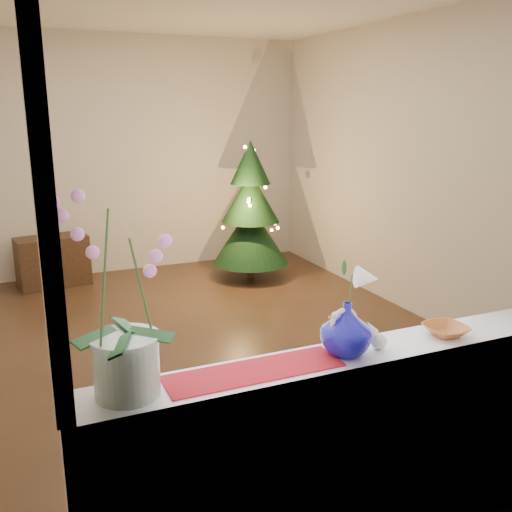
{
  "coord_description": "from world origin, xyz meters",
  "views": [
    {
      "loc": [
        -1.17,
        -4.2,
        1.9
      ],
      "look_at": [
        0.05,
        -1.4,
        1.1
      ],
      "focal_mm": 40.0,
      "sensor_mm": 36.0,
      "label": 1
    }
  ],
  "objects_px": {
    "paperweight": "(379,341)",
    "blue_vase": "(347,325)",
    "amber_dish": "(446,331)",
    "side_table": "(53,261)",
    "orchid_pot": "(122,296)",
    "xmas_tree": "(250,211)",
    "swan": "(353,331)"
  },
  "relations": [
    {
      "from": "side_table",
      "to": "orchid_pot",
      "type": "bearing_deg",
      "value": -99.72
    },
    {
      "from": "orchid_pot",
      "to": "paperweight",
      "type": "xyz_separation_m",
      "value": [
        1.04,
        -0.03,
        -0.33
      ]
    },
    {
      "from": "paperweight",
      "to": "xmas_tree",
      "type": "height_order",
      "value": "xmas_tree"
    },
    {
      "from": "paperweight",
      "to": "side_table",
      "type": "height_order",
      "value": "paperweight"
    },
    {
      "from": "side_table",
      "to": "blue_vase",
      "type": "bearing_deg",
      "value": -88.68
    },
    {
      "from": "blue_vase",
      "to": "side_table",
      "type": "xyz_separation_m",
      "value": [
        -0.83,
        4.54,
        -0.77
      ]
    },
    {
      "from": "orchid_pot",
      "to": "paperweight",
      "type": "bearing_deg",
      "value": -1.62
    },
    {
      "from": "orchid_pot",
      "to": "blue_vase",
      "type": "height_order",
      "value": "orchid_pot"
    },
    {
      "from": "blue_vase",
      "to": "paperweight",
      "type": "relative_size",
      "value": 3.69
    },
    {
      "from": "swan",
      "to": "xmas_tree",
      "type": "xyz_separation_m",
      "value": [
        1.23,
        3.95,
        -0.24
      ]
    },
    {
      "from": "swan",
      "to": "amber_dish",
      "type": "xyz_separation_m",
      "value": [
        0.48,
        -0.01,
        -0.08
      ]
    },
    {
      "from": "paperweight",
      "to": "amber_dish",
      "type": "distance_m",
      "value": 0.36
    },
    {
      "from": "orchid_pot",
      "to": "amber_dish",
      "type": "relative_size",
      "value": 4.59
    },
    {
      "from": "xmas_tree",
      "to": "side_table",
      "type": "distance_m",
      "value": 2.23
    },
    {
      "from": "amber_dish",
      "to": "blue_vase",
      "type": "bearing_deg",
      "value": 179.18
    },
    {
      "from": "swan",
      "to": "xmas_tree",
      "type": "distance_m",
      "value": 4.14
    },
    {
      "from": "orchid_pot",
      "to": "swan",
      "type": "height_order",
      "value": "orchid_pot"
    },
    {
      "from": "blue_vase",
      "to": "side_table",
      "type": "bearing_deg",
      "value": 100.37
    },
    {
      "from": "swan",
      "to": "blue_vase",
      "type": "bearing_deg",
      "value": -173.91
    },
    {
      "from": "orchid_pot",
      "to": "swan",
      "type": "xyz_separation_m",
      "value": [
        0.92,
        -0.02,
        -0.27
      ]
    },
    {
      "from": "blue_vase",
      "to": "paperweight",
      "type": "bearing_deg",
      "value": -4.14
    },
    {
      "from": "side_table",
      "to": "amber_dish",
      "type": "bearing_deg",
      "value": -82.55
    },
    {
      "from": "swan",
      "to": "xmas_tree",
      "type": "height_order",
      "value": "xmas_tree"
    },
    {
      "from": "paperweight",
      "to": "xmas_tree",
      "type": "bearing_deg",
      "value": 74.42
    },
    {
      "from": "orchid_pot",
      "to": "xmas_tree",
      "type": "relative_size",
      "value": 0.47
    },
    {
      "from": "amber_dish",
      "to": "side_table",
      "type": "relative_size",
      "value": 0.22
    },
    {
      "from": "swan",
      "to": "amber_dish",
      "type": "relative_size",
      "value": 1.42
    },
    {
      "from": "swan",
      "to": "paperweight",
      "type": "relative_size",
      "value": 3.25
    },
    {
      "from": "paperweight",
      "to": "side_table",
      "type": "relative_size",
      "value": 0.09
    },
    {
      "from": "blue_vase",
      "to": "paperweight",
      "type": "height_order",
      "value": "blue_vase"
    },
    {
      "from": "paperweight",
      "to": "blue_vase",
      "type": "bearing_deg",
      "value": 175.86
    },
    {
      "from": "swan",
      "to": "blue_vase",
      "type": "xyz_separation_m",
      "value": [
        -0.03,
        -0.0,
        0.03
      ]
    }
  ]
}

